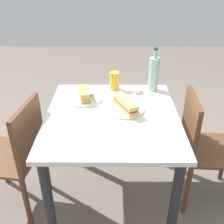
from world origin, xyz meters
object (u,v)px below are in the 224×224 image
Objects in this scene: chair_near at (18,152)px; olive_bowl at (136,90)px; baguette_sandwich_near at (125,104)px; knife_far at (92,96)px; beer_glass at (114,81)px; baguette_sandwich_far at (84,94)px; chair_far at (202,144)px; plate_near at (125,110)px; dining_table at (112,130)px; water_bottle at (154,73)px; knife_near at (132,106)px; plate_far at (84,99)px.

chair_near reaches higher than olive_bowl.
baguette_sandwich_near is 0.30m from knife_far.
baguette_sandwich_far is at bearing -49.67° from beer_glass.
chair_far is 0.60m from plate_near.
baguette_sandwich_near is 1.80× the size of beer_glass.
chair_far is 0.90m from baguette_sandwich_far.
dining_table is 3.78× the size of baguette_sandwich_near.
chair_near is 2.55× the size of water_bottle.
baguette_sandwich_far is at bearing -70.90° from olive_bowl.
beer_glass is at bearing 134.06° from knife_far.
knife_near is at bearing 63.65° from knife_far.
chair_far is 0.61m from olive_bowl.
baguette_sandwich_far is 2.19× the size of olive_bowl.
knife_near is (-0.09, 0.13, 0.14)m from dining_table.
chair_near is 0.86m from beer_glass.
knife_far is at bearing -71.75° from olive_bowl.
beer_glass is at bearing -107.75° from olive_bowl.
plate_far is at bearing -136.37° from dining_table.
plate_far is 0.04m from baguette_sandwich_far.
baguette_sandwich_far is (-0.12, -0.33, 0.03)m from knife_near.
plate_near is 1.00× the size of plate_far.
knife_near is 0.36m from baguette_sandwich_far.
baguette_sandwich_near is 1.00× the size of plate_far.
baguette_sandwich_near reaches higher than dining_table.
dining_table is at bearing -55.87° from knife_near.
baguette_sandwich_near is 2.83× the size of olive_bowl.
baguette_sandwich_near reaches higher than knife_near.
chair_near is 0.77m from plate_near.
olive_bowl is at bearing 109.10° from baguette_sandwich_far.
chair_near is 4.97× the size of knife_far.
plate_near is 0.75× the size of water_bottle.
dining_table is at bearing -39.29° from water_bottle.
water_bottle reaches higher than plate_near.
knife_far is 1.23× the size of beer_glass.
chair_near reaches higher than dining_table.
beer_glass is (-0.39, 0.02, 0.19)m from dining_table.
chair_far reaches higher than knife_far.
olive_bowl is at bearing -72.61° from water_bottle.
chair_far is 0.56m from knife_near.
chair_near reaches higher than plate_far.
beer_glass is at bearing 127.01° from chair_near.
plate_near is 2.82× the size of olive_bowl.
baguette_sandwich_near reaches higher than plate_near.
plate_near is 1.28× the size of baguette_sandwich_far.
water_bottle is at bearing 140.71° from dining_table.
baguette_sandwich_far is at bearing -45.00° from plate_far.
beer_glass is (-0.49, 0.64, 0.31)m from chair_near.
chair_near reaches higher than baguette_sandwich_far.
chair_far is at bearing 84.66° from baguette_sandwich_near.
baguette_sandwich_near is at bearing -34.58° from water_bottle.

